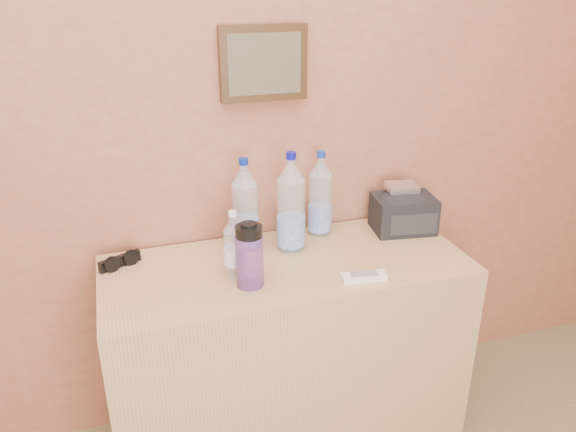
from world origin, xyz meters
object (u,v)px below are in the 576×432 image
object	(u,v)px
pet_small	(234,247)
nalgene_bottle	(249,255)
sunglasses	(120,261)
toiletry_bag	(404,211)
dresser	(287,356)
ac_remote	(364,277)
pet_large_a	(245,209)
foil_packet	(402,187)
pet_large_c	(320,198)
pet_large_b	(291,207)

from	to	relation	value
pet_small	nalgene_bottle	world-z (taller)	pet_small
sunglasses	toiletry_bag	bearing A→B (deg)	-27.37
dresser	toiletry_bag	xyz separation A→B (m)	(0.50, 0.12, 0.46)
ac_remote	toiletry_bag	distance (m)	0.43
pet_large_a	ac_remote	size ratio (longest dim) A/B	2.29
sunglasses	foil_packet	distance (m)	1.05
dresser	pet_small	distance (m)	0.52
pet_large_c	sunglasses	distance (m)	0.74
dresser	pet_large_c	xyz separation A→B (m)	(0.19, 0.20, 0.53)
pet_large_c	nalgene_bottle	xyz separation A→B (m)	(-0.35, -0.30, -0.04)
ac_remote	nalgene_bottle	bearing A→B (deg)	175.05
pet_large_a	pet_small	xyz separation A→B (m)	(-0.08, -0.18, -0.05)
nalgene_bottle	ac_remote	world-z (taller)	nalgene_bottle
pet_large_b	sunglasses	bearing A→B (deg)	175.40
pet_large_b	ac_remote	size ratio (longest dim) A/B	2.45
pet_large_a	pet_small	distance (m)	0.20
ac_remote	pet_large_a	bearing A→B (deg)	139.68
sunglasses	toiletry_bag	xyz separation A→B (m)	(1.04, -0.03, 0.06)
pet_large_a	sunglasses	distance (m)	0.46
pet_large_c	dresser	bearing A→B (deg)	-134.51
toiletry_bag	pet_large_c	bearing A→B (deg)	174.69
toiletry_bag	foil_packet	distance (m)	0.09
pet_large_a	pet_large_c	bearing A→B (deg)	7.14
sunglasses	ac_remote	world-z (taller)	sunglasses
pet_large_a	pet_small	world-z (taller)	pet_large_a
nalgene_bottle	sunglasses	bearing A→B (deg)	146.96
sunglasses	foil_packet	xyz separation A→B (m)	(1.04, -0.00, 0.15)
pet_small	sunglasses	world-z (taller)	pet_small
dresser	foil_packet	distance (m)	0.76
dresser	pet_large_b	size ratio (longest dim) A/B	3.46
toiletry_bag	pet_large_a	bearing A→B (deg)	-175.30
pet_large_b	pet_large_c	bearing A→B (deg)	32.39
pet_large_a	ac_remote	distance (m)	0.48
ac_remote	pet_large_b	bearing A→B (deg)	126.16
pet_large_b	nalgene_bottle	size ratio (longest dim) A/B	1.67
nalgene_bottle	ac_remote	xyz separation A→B (m)	(0.36, -0.08, -0.10)
pet_small	foil_packet	distance (m)	0.71
pet_large_b	foil_packet	bearing A→B (deg)	5.46
dresser	pet_large_c	distance (m)	0.59
sunglasses	pet_small	bearing A→B (deg)	-51.65
foil_packet	nalgene_bottle	bearing A→B (deg)	-159.27
pet_large_a	toiletry_bag	size ratio (longest dim) A/B	1.49
dresser	toiletry_bag	size ratio (longest dim) A/B	5.51
pet_large_c	nalgene_bottle	size ratio (longest dim) A/B	1.49
pet_large_b	foil_packet	distance (m)	0.45
dresser	nalgene_bottle	xyz separation A→B (m)	(-0.15, -0.10, 0.49)
pet_large_b	pet_large_c	world-z (taller)	pet_large_b
foil_packet	sunglasses	bearing A→B (deg)	179.78
dresser	toiletry_bag	bearing A→B (deg)	13.45
toiletry_bag	ac_remote	bearing A→B (deg)	-126.64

